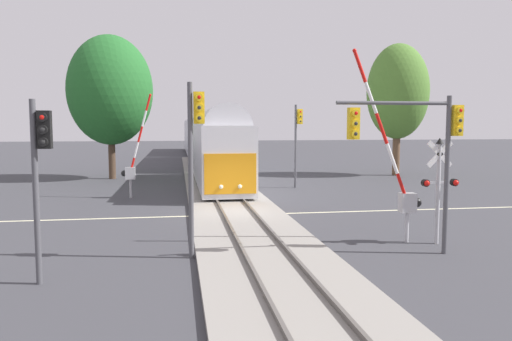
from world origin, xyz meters
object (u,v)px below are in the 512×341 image
at_px(crossing_gate_near, 402,184).
at_px(crossing_signal_mast, 439,179).
at_px(commuter_train, 203,139).
at_px(traffic_signal_far_side, 298,132).
at_px(crossing_gate_far, 132,165).
at_px(traffic_signal_near_left, 40,161).
at_px(maple_right_background, 398,92).
at_px(oak_behind_train, 110,90).
at_px(traffic_signal_near_right, 417,136).
at_px(traffic_signal_median, 195,141).

relative_size(crossing_gate_near, crossing_signal_mast, 1.81).
height_order(commuter_train, traffic_signal_far_side, traffic_signal_far_side).
xyz_separation_m(crossing_gate_near, crossing_gate_far, (-10.61, 12.82, -0.21)).
xyz_separation_m(traffic_signal_near_left, maple_right_background, (21.78, 25.67, 3.67)).
bearing_deg(oak_behind_train, maple_right_background, -2.24).
bearing_deg(traffic_signal_near_left, commuter_train, 81.31).
xyz_separation_m(traffic_signal_near_right, traffic_signal_median, (-7.09, 0.77, -0.16)).
xyz_separation_m(traffic_signal_median, traffic_signal_far_side, (7.46, 16.85, 0.01)).
relative_size(traffic_signal_near_left, traffic_signal_near_right, 0.95).
distance_m(crossing_gate_near, traffic_signal_median, 7.66).
distance_m(crossing_signal_mast, crossing_gate_far, 17.76).
xyz_separation_m(crossing_signal_mast, traffic_signal_near_left, (-12.75, -2.55, 0.98)).
height_order(crossing_signal_mast, traffic_signal_near_left, traffic_signal_near_left).
distance_m(traffic_signal_near_right, oak_behind_train, 28.54).
relative_size(crossing_gate_far, traffic_signal_far_side, 1.08).
relative_size(traffic_signal_far_side, maple_right_background, 0.51).
bearing_deg(oak_behind_train, traffic_signal_far_side, -30.53).
xyz_separation_m(commuter_train, crossing_gate_far, (-5.38, -25.52, -0.78)).
bearing_deg(traffic_signal_median, oak_behind_train, 102.96).
relative_size(traffic_signal_median, oak_behind_train, 0.50).
distance_m(traffic_signal_median, oak_behind_train, 25.43).
height_order(crossing_gate_near, crossing_signal_mast, crossing_gate_near).
bearing_deg(crossing_gate_far, traffic_signal_near_left, -93.38).
bearing_deg(oak_behind_train, crossing_signal_mast, -59.26).
relative_size(commuter_train, traffic_signal_far_side, 11.07).
bearing_deg(crossing_gate_far, oak_behind_train, 102.93).
relative_size(commuter_train, crossing_gate_far, 10.26).
distance_m(crossing_signal_mast, traffic_signal_near_left, 13.04).
bearing_deg(crossing_gate_far, commuter_train, 78.09).
xyz_separation_m(commuter_train, crossing_signal_mast, (6.43, -38.77, -0.40)).
bearing_deg(traffic_signal_median, crossing_gate_near, 7.48).
bearing_deg(maple_right_background, traffic_signal_far_side, -146.25).
bearing_deg(traffic_signal_far_side, commuter_train, 103.16).
bearing_deg(crossing_signal_mast, traffic_signal_near_left, -168.69).
xyz_separation_m(crossing_signal_mast, maple_right_background, (9.03, 23.12, 4.66)).
height_order(traffic_signal_near_right, traffic_signal_median, traffic_signal_median).
height_order(commuter_train, traffic_signal_median, traffic_signal_median).
bearing_deg(crossing_gate_far, crossing_signal_mast, -48.27).
height_order(commuter_train, traffic_signal_near_right, commuter_train).
height_order(crossing_gate_far, traffic_signal_near_right, crossing_gate_far).
distance_m(crossing_gate_near, traffic_signal_far_side, 15.95).
height_order(commuter_train, crossing_gate_far, crossing_gate_far).
xyz_separation_m(commuter_train, oak_behind_train, (-7.86, -14.74, 4.20)).
bearing_deg(traffic_signal_near_left, traffic_signal_near_right, 6.28).
xyz_separation_m(traffic_signal_near_right, maple_right_background, (10.58, 24.44, 3.08)).
bearing_deg(crossing_gate_far, traffic_signal_median, -77.01).
bearing_deg(crossing_signal_mast, crossing_gate_near, 160.54).
relative_size(traffic_signal_near_left, oak_behind_train, 0.44).
bearing_deg(crossing_gate_far, maple_right_background, 25.34).
distance_m(commuter_train, oak_behind_train, 17.22).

